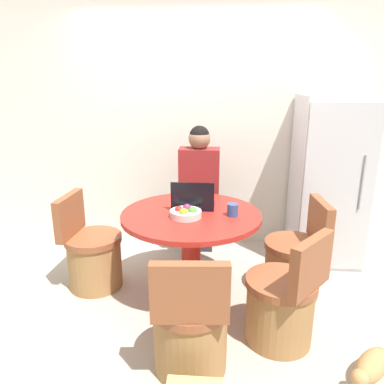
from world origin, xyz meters
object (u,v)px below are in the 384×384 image
object	(u,v)px
chair_right_side	(295,263)
person_seated	(199,185)
chair_near_right_corner	(282,305)
refrigerator	(328,181)
cat	(371,366)
laptop	(193,202)
fruit_bowl	(186,213)
chair_left_side	(93,256)
chair_near_camera	(190,330)
dining_table	(191,237)

from	to	relation	value
chair_right_side	person_seated	distance (m)	1.22
chair_near_right_corner	chair_right_side	size ratio (longest dim) A/B	1.00
refrigerator	cat	xyz separation A→B (m)	(-0.10, -1.67, -0.74)
chair_near_right_corner	laptop	bearing A→B (deg)	-96.06
chair_right_side	fruit_bowl	distance (m)	1.06
chair_left_side	fruit_bowl	world-z (taller)	chair_left_side
refrigerator	laptop	size ratio (longest dim) A/B	4.64
chair_near_right_corner	chair_right_side	world-z (taller)	same
refrigerator	chair_right_side	world-z (taller)	refrigerator
chair_near_camera	person_seated	world-z (taller)	person_seated
chair_near_camera	person_seated	distance (m)	1.75
chair_left_side	person_seated	distance (m)	1.26
chair_near_right_corner	chair_right_side	xyz separation A→B (m)	(0.20, 0.64, 0.00)
laptop	fruit_bowl	xyz separation A→B (m)	(-0.04, -0.22, -0.01)
chair_near_right_corner	chair_left_side	world-z (taller)	same
dining_table	chair_near_camera	world-z (taller)	chair_near_camera
refrigerator	dining_table	xyz separation A→B (m)	(-1.30, -0.78, -0.29)
dining_table	person_seated	xyz separation A→B (m)	(0.02, 0.80, 0.22)
chair_near_right_corner	laptop	xyz separation A→B (m)	(-0.68, 0.69, 0.51)
chair_right_side	person_seated	world-z (taller)	person_seated
chair_near_right_corner	cat	xyz separation A→B (m)	(0.51, -0.32, -0.20)
dining_table	cat	world-z (taller)	dining_table
chair_left_side	laptop	world-z (taller)	laptop
chair_left_side	laptop	size ratio (longest dim) A/B	2.37
refrigerator	fruit_bowl	bearing A→B (deg)	-146.59
chair_right_side	chair_left_side	bearing A→B (deg)	-94.32
dining_table	chair_near_camera	xyz separation A→B (m)	(0.07, -0.89, -0.25)
person_seated	fruit_bowl	bearing A→B (deg)	86.36
chair_left_side	cat	world-z (taller)	chair_left_side
person_seated	cat	size ratio (longest dim) A/B	3.59
chair_left_side	cat	distance (m)	2.30
fruit_bowl	chair_near_right_corner	bearing A→B (deg)	-33.19
refrigerator	chair_left_side	distance (m)	2.36
laptop	cat	xyz separation A→B (m)	(1.19, -1.01, -0.71)
refrigerator	laptop	distance (m)	1.45
chair_near_camera	chair_near_right_corner	distance (m)	0.70
laptop	fruit_bowl	bearing A→B (deg)	79.17
dining_table	laptop	size ratio (longest dim) A/B	3.21
chair_near_right_corner	cat	distance (m)	0.63
chair_left_side	cat	size ratio (longest dim) A/B	2.23
chair_near_right_corner	cat	size ratio (longest dim) A/B	2.23
dining_table	fruit_bowl	distance (m)	0.27
chair_near_camera	chair_right_side	world-z (taller)	same
chair_near_camera	person_seated	xyz separation A→B (m)	(-0.04, 1.68, 0.47)
chair_near_right_corner	cat	world-z (taller)	chair_near_right_corner
chair_right_side	person_seated	bearing A→B (deg)	-134.63
person_seated	cat	distance (m)	2.16
cat	chair_right_side	bearing A→B (deg)	-120.16
chair_left_side	dining_table	bearing A→B (deg)	-90.00
cat	person_seated	bearing A→B (deg)	-103.29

